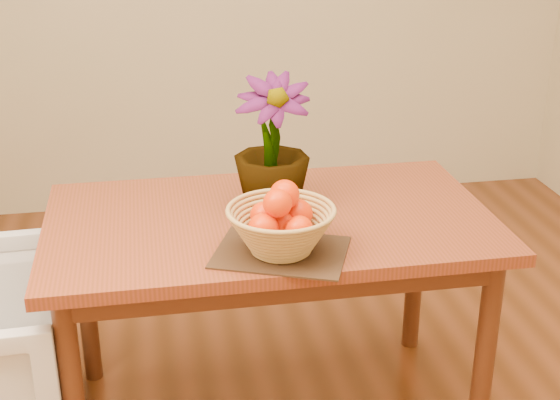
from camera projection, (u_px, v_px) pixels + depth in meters
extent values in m
cube|color=maroon|center=(270.00, 222.00, 2.46)|extent=(1.40, 0.80, 0.04)
cube|color=#462210|center=(270.00, 239.00, 2.48)|extent=(1.28, 0.68, 0.08)
cylinder|color=#462210|center=(484.00, 359.00, 2.42)|extent=(0.06, 0.06, 0.71)
cylinder|color=#462210|center=(85.00, 293.00, 2.79)|extent=(0.06, 0.06, 0.71)
cylinder|color=#462210|center=(415.00, 265.00, 3.00)|extent=(0.06, 0.06, 0.71)
cube|color=#392414|center=(281.00, 252.00, 2.21)|extent=(0.44, 0.39, 0.01)
cylinder|color=tan|center=(281.00, 250.00, 2.21)|extent=(0.16, 0.16, 0.01)
sphere|color=#EE3003|center=(281.00, 223.00, 2.18)|extent=(0.07, 0.07, 0.07)
sphere|color=#EE3003|center=(298.00, 214.00, 2.22)|extent=(0.08, 0.08, 0.08)
sphere|color=#EE3003|center=(263.00, 215.00, 2.22)|extent=(0.08, 0.08, 0.08)
sphere|color=#EE3003|center=(263.00, 228.00, 2.13)|extent=(0.08, 0.08, 0.08)
sphere|color=#EE3003|center=(299.00, 229.00, 2.13)|extent=(0.08, 0.08, 0.08)
sphere|color=#EE3003|center=(285.00, 195.00, 2.18)|extent=(0.08, 0.08, 0.08)
sphere|color=#EE3003|center=(277.00, 203.00, 2.12)|extent=(0.08, 0.08, 0.08)
imported|color=#154A16|center=(272.00, 144.00, 2.44)|extent=(0.27, 0.27, 0.43)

